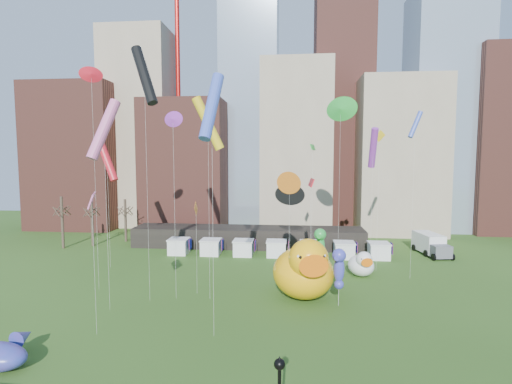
# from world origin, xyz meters

# --- Properties ---
(skyline) EXTENTS (101.00, 23.00, 68.00)m
(skyline) POSITION_xyz_m (2.25, 61.06, 21.44)
(skyline) COLOR brown
(skyline) RESTS_ON ground
(crane_left) EXTENTS (23.00, 1.00, 76.00)m
(crane_left) POSITION_xyz_m (-21.11, 64.00, 46.90)
(crane_left) COLOR red
(crane_left) RESTS_ON ground
(crane_right) EXTENTS (23.00, 1.00, 76.00)m
(crane_right) POSITION_xyz_m (30.89, 64.00, 46.90)
(crane_right) COLOR red
(crane_right) RESTS_ON ground
(pavilion) EXTENTS (38.00, 6.00, 3.20)m
(pavilion) POSITION_xyz_m (-4.00, 42.00, 1.60)
(pavilion) COLOR black
(pavilion) RESTS_ON ground
(vendor_tents) EXTENTS (33.24, 2.80, 2.40)m
(vendor_tents) POSITION_xyz_m (1.02, 36.00, 1.11)
(vendor_tents) COLOR white
(vendor_tents) RESTS_ON ground
(bare_trees) EXTENTS (8.44, 6.44, 8.50)m
(bare_trees) POSITION_xyz_m (-30.17, 40.54, 4.01)
(bare_trees) COLOR #382B21
(bare_trees) RESTS_ON ground
(big_duck) EXTENTS (7.68, 9.33, 6.74)m
(big_duck) POSITION_xyz_m (4.58, 18.72, 3.09)
(big_duck) COLOR #FFAE0D
(big_duck) RESTS_ON ground
(small_duck) EXTENTS (3.64, 4.56, 3.35)m
(small_duck) POSITION_xyz_m (11.96, 27.11, 1.54)
(small_duck) COLOR white
(small_duck) RESTS_ON ground
(seahorse_green) EXTENTS (1.65, 1.92, 6.60)m
(seahorse_green) POSITION_xyz_m (6.57, 23.63, 4.88)
(seahorse_green) COLOR silver
(seahorse_green) RESTS_ON ground
(seahorse_purple) EXTENTS (1.74, 1.97, 5.83)m
(seahorse_purple) POSITION_xyz_m (7.96, 17.04, 4.13)
(seahorse_purple) COLOR silver
(seahorse_purple) RESTS_ON ground
(box_truck) EXTENTS (3.88, 7.73, 3.14)m
(box_truck) POSITION_xyz_m (24.43, 39.39, 1.61)
(box_truck) COLOR white
(box_truck) RESTS_ON ground
(kite_0) EXTENTS (3.53, 2.07, 17.36)m
(kite_0) POSITION_xyz_m (-21.17, 28.18, 14.47)
(kite_0) COLOR silver
(kite_0) RESTS_ON ground
(kite_1) EXTENTS (2.86, 3.35, 20.28)m
(kite_1) POSITION_xyz_m (-14.29, 13.96, 17.35)
(kite_1) COLOR silver
(kite_1) RESTS_ON ground
(kite_2) EXTENTS (2.79, 1.37, 11.26)m
(kite_2) POSITION_xyz_m (3.01, 30.87, 9.83)
(kite_2) COLOR silver
(kite_2) RESTS_ON ground
(kite_3) EXTENTS (0.89, 2.46, 16.46)m
(kite_3) POSITION_xyz_m (5.85, 28.97, 15.94)
(kite_3) COLOR silver
(kite_3) RESTS_ON ground
(kite_4) EXTENTS (3.33, 1.43, 20.91)m
(kite_4) POSITION_xyz_m (-5.22, 17.72, 18.15)
(kite_4) COLOR silver
(kite_4) RESTS_ON ground
(kite_5) EXTENTS (1.84, 3.41, 21.52)m
(kite_5) POSITION_xyz_m (-3.11, 9.49, 18.73)
(kite_5) COLOR silver
(kite_5) RESTS_ON ground
(kite_6) EXTENTS (0.08, 1.55, 10.08)m
(kite_6) POSITION_xyz_m (-6.97, 19.26, 9.01)
(kite_6) COLOR silver
(kite_6) RESTS_ON ground
(kite_7) EXTENTS (1.54, 0.85, 19.43)m
(kite_7) POSITION_xyz_m (-8.81, 17.62, 18.54)
(kite_7) COLOR silver
(kite_7) RESTS_ON ground
(kite_8) EXTENTS (1.38, 1.27, 24.44)m
(kite_8) POSITION_xyz_m (-18.19, 19.35, 23.49)
(kite_8) COLOR silver
(kite_8) RESTS_ON ground
(kite_9) EXTENTS (1.99, 3.53, 11.87)m
(kite_9) POSITION_xyz_m (-12.91, 8.83, 11.28)
(kite_9) COLOR silver
(kite_9) RESTS_ON ground
(kite_10) EXTENTS (3.51, 2.90, 25.85)m
(kite_10) POSITION_xyz_m (-11.33, 16.73, 22.81)
(kite_10) COLOR silver
(kite_10) RESTS_ON ground
(kite_11) EXTENTS (2.48, 2.22, 22.15)m
(kite_11) POSITION_xyz_m (9.06, 27.31, 20.65)
(kite_11) COLOR silver
(kite_11) RESTS_ON ground
(kite_12) EXTENTS (1.18, 1.05, 18.25)m
(kite_12) POSITION_xyz_m (14.24, 29.46, 16.49)
(kite_12) COLOR silver
(kite_12) RESTS_ON ground
(kite_13) EXTENTS (1.98, 1.29, 20.29)m
(kite_13) POSITION_xyz_m (17.72, 26.73, 18.62)
(kite_13) COLOR silver
(kite_13) RESTS_ON ground
(kite_14) EXTENTS (1.87, 1.83, 13.31)m
(kite_14) POSITION_xyz_m (2.98, 19.17, 12.13)
(kite_14) COLOR silver
(kite_14) RESTS_ON ground
(kite_15) EXTENTS (0.98, 3.01, 18.50)m
(kite_15) POSITION_xyz_m (13.32, 28.79, 15.96)
(kite_15) COLOR silver
(kite_15) RESTS_ON ground
(kite_16) EXTENTS (0.58, 2.92, 12.51)m
(kite_16) POSITION_xyz_m (5.32, 21.18, 12.00)
(kite_16) COLOR silver
(kite_16) RESTS_ON ground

